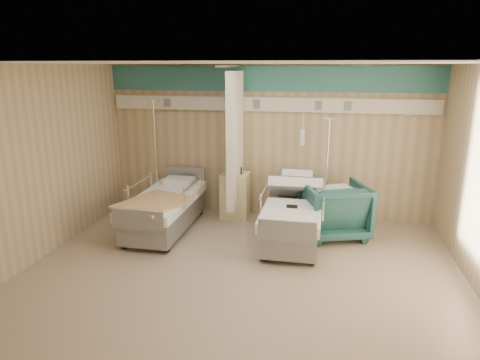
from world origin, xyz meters
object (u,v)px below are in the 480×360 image
bed_right (293,222)px  bed_left (165,213)px  bedside_cabinet (235,195)px  visitor_armchair (334,210)px  iv_stand_right (325,205)px  iv_stand_left (158,190)px

bed_right → bed_left: bearing=180.0°
bedside_cabinet → visitor_armchair: (1.80, -0.58, 0.04)m
visitor_armchair → bedside_cabinet: bearing=-37.0°
bed_left → visitor_armchair: visitor_armchair is taller
iv_stand_right → iv_stand_left: (-3.18, 0.12, 0.05)m
iv_stand_right → bedside_cabinet: bearing=174.7°
bed_right → visitor_armchair: 0.74m
bed_left → iv_stand_right: size_ratio=1.12×
bedside_cabinet → visitor_armchair: bearing=-17.8°
bed_left → bedside_cabinet: (1.05, 0.90, 0.11)m
bedside_cabinet → bed_right: bearing=-38.0°
bedside_cabinet → iv_stand_right: size_ratio=0.44×
visitor_armchair → iv_stand_left: bearing=-28.4°
bed_right → bedside_cabinet: bearing=142.0°
bed_right → iv_stand_right: bearing=56.2°
bed_right → bed_left: 2.20m
bedside_cabinet → bed_left: bearing=-139.4°
bed_left → visitor_armchair: bearing=6.4°
bed_right → iv_stand_right: (0.50, 0.75, 0.08)m
bed_right → visitor_armchair: (0.65, 0.32, 0.15)m
bed_right → iv_stand_right: size_ratio=1.12×
bed_right → bedside_cabinet: bedside_cabinet is taller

